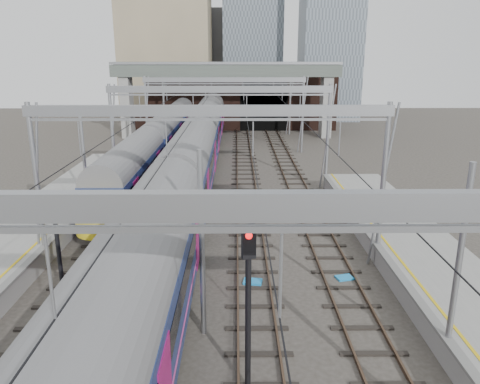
{
  "coord_description": "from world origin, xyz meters",
  "views": [
    {
      "loc": [
        1.24,
        -13.37,
        10.0
      ],
      "look_at": [
        1.43,
        12.61,
        2.4
      ],
      "focal_mm": 35.0,
      "sensor_mm": 36.0,
      "label": 1
    }
  ],
  "objects_px": {
    "train_second": "(173,125)",
    "signal_near_left": "(57,240)",
    "train_main": "(200,142)",
    "signal_near_centre": "(248,291)"
  },
  "relations": [
    {
      "from": "signal_near_left",
      "to": "signal_near_centre",
      "type": "bearing_deg",
      "value": -43.79
    },
    {
      "from": "train_main",
      "to": "signal_near_left",
      "type": "relative_size",
      "value": 13.67
    },
    {
      "from": "train_second",
      "to": "signal_near_centre",
      "type": "xyz_separation_m",
      "value": [
        7.57,
        -40.98,
        1.05
      ]
    },
    {
      "from": "signal_near_centre",
      "to": "train_second",
      "type": "bearing_deg",
      "value": 84.96
    },
    {
      "from": "train_second",
      "to": "signal_near_left",
      "type": "distance_m",
      "value": 36.61
    },
    {
      "from": "train_second",
      "to": "signal_near_centre",
      "type": "distance_m",
      "value": 41.68
    },
    {
      "from": "train_main",
      "to": "train_second",
      "type": "bearing_deg",
      "value": 107.76
    },
    {
      "from": "signal_near_centre",
      "to": "train_main",
      "type": "bearing_deg",
      "value": 81.64
    },
    {
      "from": "train_main",
      "to": "signal_near_centre",
      "type": "distance_m",
      "value": 28.72
    },
    {
      "from": "train_second",
      "to": "signal_near_left",
      "type": "relative_size",
      "value": 11.61
    }
  ]
}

